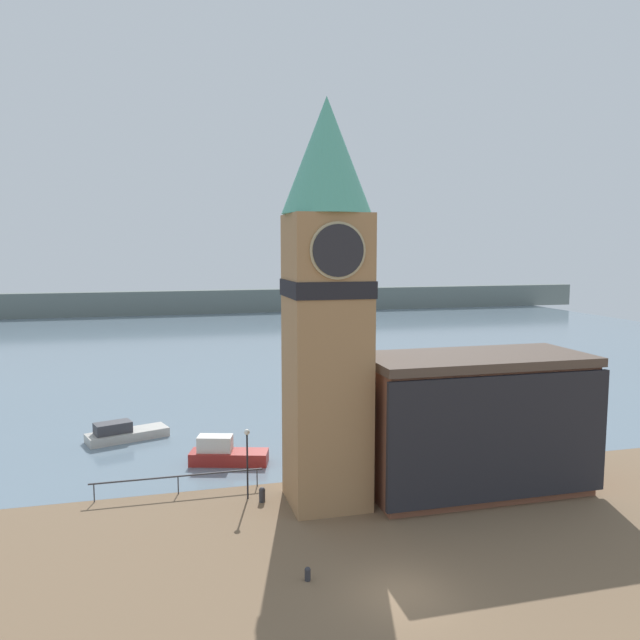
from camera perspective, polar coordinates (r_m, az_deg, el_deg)
ground_plane at (r=27.98m, az=7.55°, el=-23.59°), size 160.00×160.00×0.00m
water at (r=97.05m, az=-8.97°, el=-1.80°), size 160.00×120.00×0.00m
far_shoreline at (r=136.38m, az=-10.67°, el=1.64°), size 180.00×3.00×5.00m
pier_railing at (r=37.68m, az=-12.86°, el=-13.91°), size 9.72×0.08×1.09m
clock_tower at (r=33.37m, az=0.62°, el=2.42°), size 4.77×4.77×21.87m
pier_building at (r=37.58m, az=14.08°, el=-9.09°), size 13.02×5.94×7.97m
boat_near at (r=42.13m, az=-8.65°, el=-11.98°), size 5.31×3.02×1.86m
boat_far at (r=48.70m, az=-17.52°, el=-9.83°), size 6.09×3.71×1.45m
mooring_bollard_near at (r=28.53m, az=-1.14°, el=-22.14°), size 0.27×0.27×0.61m
mooring_bollard_far at (r=36.11m, az=-5.32°, el=-15.55°), size 0.36×0.36×0.83m
lamp_post at (r=35.79m, az=-6.68°, el=-11.75°), size 0.32×0.32×4.02m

